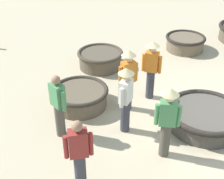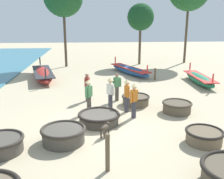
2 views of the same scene
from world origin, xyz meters
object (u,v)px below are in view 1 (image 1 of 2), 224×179
(coracle_front_right, at_px, (185,42))
(fisherman_standing_right, at_px, (126,96))
(fisherman_with_hat, at_px, (58,105))
(coracle_front_left, at_px, (80,96))
(fisherman_crouching, at_px, (79,154))
(coracle_weathered, at_px, (100,58))
(fisherman_hauling, at_px, (151,66))
(fisherman_standing_left, at_px, (128,76))
(fisherman_by_coracle, at_px, (167,119))
(coracle_tilted, at_px, (205,116))

(coracle_front_right, bearing_deg, fisherman_standing_right, 128.82)
(fisherman_standing_right, distance_m, fisherman_with_hat, 1.51)
(coracle_front_left, relative_size, fisherman_crouching, 0.96)
(coracle_weathered, relative_size, fisherman_hauling, 0.89)
(coracle_weathered, bearing_deg, coracle_front_right, -90.28)
(coracle_front_right, height_order, fisherman_with_hat, fisherman_with_hat)
(fisherman_with_hat, distance_m, fisherman_crouching, 1.67)
(coracle_front_left, xyz_separation_m, fisherman_hauling, (-0.40, -1.88, 0.68))
(coracle_front_right, relative_size, fisherman_standing_right, 0.86)
(fisherman_standing_left, bearing_deg, fisherman_with_hat, 99.49)
(fisherman_by_coracle, distance_m, fisherman_crouching, 1.93)
(coracle_front_right, bearing_deg, fisherman_by_coracle, 140.00)
(coracle_tilted, distance_m, fisherman_standing_left, 2.09)
(coracle_front_left, relative_size, fisherman_hauling, 0.91)
(coracle_front_right, distance_m, coracle_weathered, 3.31)
(coracle_weathered, xyz_separation_m, coracle_tilted, (-3.90, -1.10, -0.03))
(fisherman_standing_right, bearing_deg, fisherman_by_coracle, -160.03)
(coracle_tilted, relative_size, fisherman_crouching, 1.20)
(coracle_front_right, relative_size, coracle_tilted, 0.76)
(coracle_weathered, height_order, fisherman_standing_right, fisherman_standing_right)
(fisherman_hauling, bearing_deg, fisherman_standing_left, 106.11)
(fisherman_hauling, bearing_deg, fisherman_crouching, 128.45)
(coracle_front_right, relative_size, coracle_weathered, 0.97)
(coracle_front_left, distance_m, fisherman_by_coracle, 2.79)
(coracle_front_left, bearing_deg, coracle_tilted, -129.98)
(fisherman_by_coracle, bearing_deg, fisherman_crouching, 93.27)
(fisherman_by_coracle, height_order, fisherman_crouching, fisherman_by_coracle)
(fisherman_crouching, xyz_separation_m, fisherman_hauling, (2.21, -2.79, 0.12))
(coracle_tilted, xyz_separation_m, fisherman_crouching, (-0.56, 3.35, 0.57))
(coracle_front_left, relative_size, fisherman_with_hat, 0.96)
(coracle_front_left, distance_m, fisherman_crouching, 2.82)
(fisherman_with_hat, bearing_deg, fisherman_standing_left, -80.51)
(coracle_weathered, relative_size, fisherman_standing_right, 0.89)
(fisherman_by_coracle, relative_size, fisherman_hauling, 1.00)
(fisherman_by_coracle, height_order, fisherman_hauling, same)
(coracle_front_left, distance_m, coracle_tilted, 3.19)
(fisherman_standing_left, xyz_separation_m, fisherman_crouching, (-1.98, 1.98, -0.12))
(coracle_front_right, relative_size, fisherman_hauling, 0.86)
(coracle_tilted, bearing_deg, fisherman_standing_right, 70.71)
(coracle_front_right, height_order, fisherman_standing_left, fisherman_standing_left)
(coracle_weathered, xyz_separation_m, fisherman_with_hat, (-2.80, 2.15, 0.54))
(fisherman_hauling, bearing_deg, coracle_front_left, 78.00)
(fisherman_by_coracle, height_order, fisherman_with_hat, fisherman_by_coracle)
(fisherman_hauling, bearing_deg, coracle_front_right, -51.14)
(coracle_front_left, height_order, fisherman_standing_left, fisherman_standing_left)
(coracle_front_left, height_order, fisherman_standing_right, fisherman_standing_right)
(fisherman_standing_right, distance_m, fisherman_standing_left, 0.91)
(coracle_front_left, bearing_deg, fisherman_crouching, 160.95)
(coracle_front_right, bearing_deg, fisherman_with_hat, 116.98)
(coracle_front_right, distance_m, fisherman_standing_right, 5.22)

